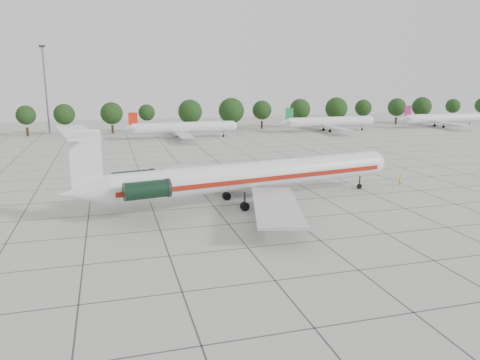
{
  "coord_description": "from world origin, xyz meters",
  "views": [
    {
      "loc": [
        -13.0,
        -58.9,
        17.26
      ],
      "look_at": [
        3.52,
        -0.51,
        3.5
      ],
      "focal_mm": 35.0,
      "sensor_mm": 36.0,
      "label": 1
    }
  ],
  "objects_px": {
    "ground_crew": "(400,180)",
    "bg_airliner_d": "(329,122)",
    "bg_airliner_c": "(183,128)",
    "main_airliner": "(240,176)",
    "bg_airliner_e": "(442,118)",
    "floodlight_mast": "(45,85)"
  },
  "relations": [
    {
      "from": "ground_crew",
      "to": "bg_airliner_d",
      "type": "bearing_deg",
      "value": -151.94
    },
    {
      "from": "bg_airliner_d",
      "to": "bg_airliner_e",
      "type": "distance_m",
      "value": 41.21
    },
    {
      "from": "bg_airliner_d",
      "to": "bg_airliner_c",
      "type": "bearing_deg",
      "value": -175.26
    },
    {
      "from": "ground_crew",
      "to": "bg_airliner_c",
      "type": "height_order",
      "value": "bg_airliner_c"
    },
    {
      "from": "bg_airliner_d",
      "to": "floodlight_mast",
      "type": "bearing_deg",
      "value": 166.58
    },
    {
      "from": "main_airliner",
      "to": "bg_airliner_c",
      "type": "xyz_separation_m",
      "value": [
        3.15,
        68.54,
        -1.02
      ]
    },
    {
      "from": "main_airliner",
      "to": "bg_airliner_c",
      "type": "distance_m",
      "value": 68.62
    },
    {
      "from": "main_airliner",
      "to": "floodlight_mast",
      "type": "xyz_separation_m",
      "value": [
        -33.63,
        92.08,
        10.36
      ]
    },
    {
      "from": "bg_airliner_c",
      "to": "floodlight_mast",
      "type": "relative_size",
      "value": 1.11
    },
    {
      "from": "ground_crew",
      "to": "bg_airliner_e",
      "type": "distance_m",
      "value": 93.66
    },
    {
      "from": "bg_airliner_c",
      "to": "bg_airliner_e",
      "type": "height_order",
      "value": "same"
    },
    {
      "from": "bg_airliner_c",
      "to": "floodlight_mast",
      "type": "height_order",
      "value": "floodlight_mast"
    },
    {
      "from": "ground_crew",
      "to": "main_airliner",
      "type": "bearing_deg",
      "value": -36.92
    },
    {
      "from": "bg_airliner_d",
      "to": "bg_airliner_e",
      "type": "bearing_deg",
      "value": 0.66
    },
    {
      "from": "floodlight_mast",
      "to": "main_airliner",
      "type": "bearing_deg",
      "value": -69.94
    },
    {
      "from": "main_airliner",
      "to": "bg_airliner_d",
      "type": "xyz_separation_m",
      "value": [
        49.09,
        72.35,
        -1.02
      ]
    },
    {
      "from": "bg_airliner_c",
      "to": "bg_airliner_d",
      "type": "bearing_deg",
      "value": 4.74
    },
    {
      "from": "bg_airliner_d",
      "to": "main_airliner",
      "type": "bearing_deg",
      "value": -124.16
    },
    {
      "from": "ground_crew",
      "to": "bg_airliner_c",
      "type": "xyz_separation_m",
      "value": [
        -24.14,
        64.98,
        2.0
      ]
    },
    {
      "from": "main_airliner",
      "to": "bg_airliner_d",
      "type": "bearing_deg",
      "value": 46.0
    },
    {
      "from": "ground_crew",
      "to": "bg_airliner_d",
      "type": "relative_size",
      "value": 0.06
    },
    {
      "from": "main_airliner",
      "to": "bg_airliner_d",
      "type": "height_order",
      "value": "main_airliner"
    }
  ]
}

